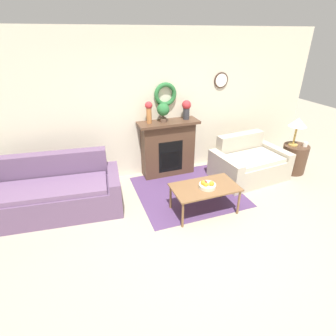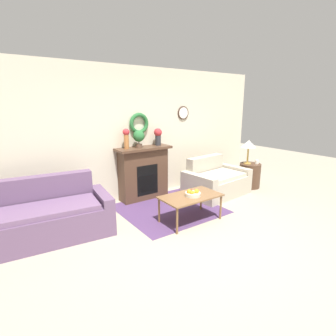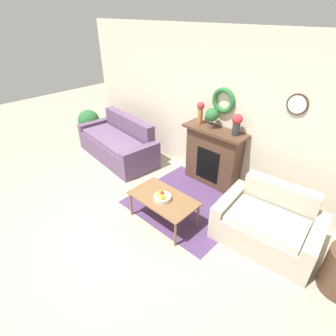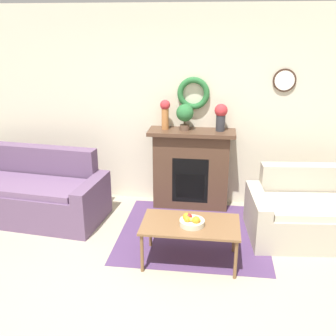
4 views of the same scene
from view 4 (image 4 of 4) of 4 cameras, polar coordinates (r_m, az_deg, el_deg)
The scene contains 11 objects.
ground_plane at distance 3.81m, azimuth -1.66°, elevation -19.45°, with size 16.00×16.00×0.00m, color #9E937F.
floor_rug at distance 4.96m, azimuth 3.73°, elevation -9.30°, with size 1.80×1.69×0.01m.
wall_back at distance 5.44m, azimuth 2.22°, elevation 8.63°, with size 6.80×0.14×2.70m.
fireplace at distance 5.45m, azimuth 3.38°, elevation -0.06°, with size 1.16×0.41×1.11m.
couch_left at distance 5.55m, azimuth -19.43°, elevation -3.55°, with size 2.08×1.09×0.89m.
loveseat_right at distance 5.04m, azimuth 19.45°, elevation -6.32°, with size 1.44×1.03×0.81m.
coffee_table at distance 4.21m, azimuth 3.27°, elevation -8.54°, with size 1.03×0.59×0.46m.
fruit_bowl at distance 4.13m, azimuth 3.42°, elevation -7.71°, with size 0.26×0.26×0.12m.
vase_on_mantel_left at distance 5.28m, azimuth -0.42°, elevation 8.11°, with size 0.13×0.13×0.40m.
vase_on_mantel_right at distance 5.23m, azimuth 7.68°, elevation 7.59°, with size 0.17×0.17×0.36m.
potted_plant_on_mantel at distance 5.23m, azimuth 2.46°, elevation 7.82°, with size 0.23×0.23×0.35m.
Camera 4 is at (0.48, -2.91, 2.42)m, focal length 42.00 mm.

